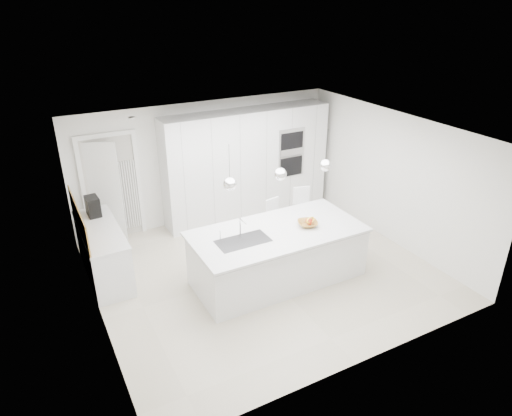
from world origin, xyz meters
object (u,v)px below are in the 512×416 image
fruit_bowl (308,224)px  island_base (278,257)px  espresso_machine (93,206)px  bar_stool_right (304,215)px  bar_stool_left (275,225)px

fruit_bowl → island_base: bearing=175.1°
island_base → espresso_machine: (-2.53, 2.04, 0.64)m
island_base → fruit_bowl: 0.74m
island_base → fruit_bowl: bearing=-4.9°
fruit_bowl → bar_stool_right: size_ratio=0.32×
island_base → espresso_machine: 3.31m
fruit_bowl → bar_stool_right: bar_stool_right is taller
espresso_machine → bar_stool_left: espresso_machine is taller
island_base → bar_stool_right: size_ratio=2.66×
bar_stool_left → espresso_machine: bearing=148.4°
bar_stool_left → bar_stool_right: (0.66, 0.02, 0.05)m
island_base → espresso_machine: size_ratio=8.15×
espresso_machine → island_base: bearing=-42.1°
fruit_bowl → bar_stool_left: size_ratio=0.35×
island_base → fruit_bowl: size_ratio=8.42×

